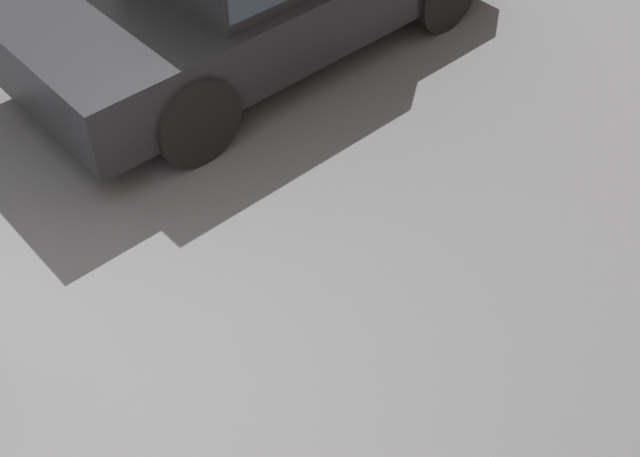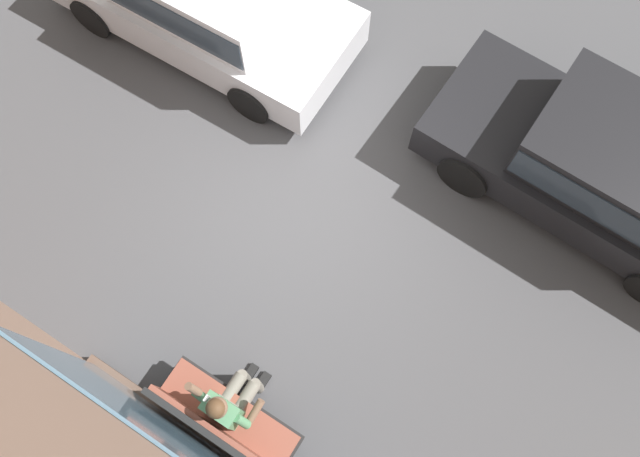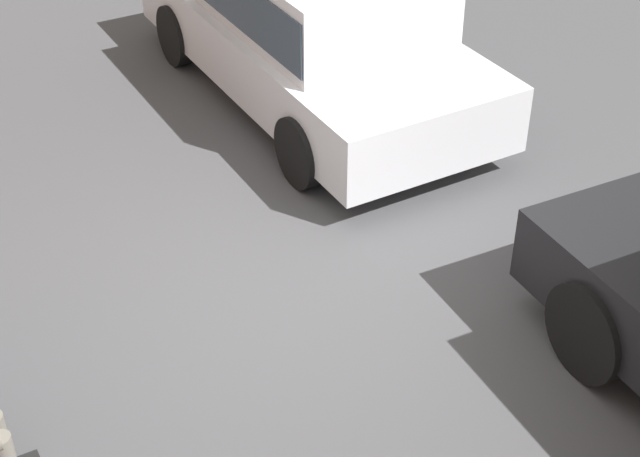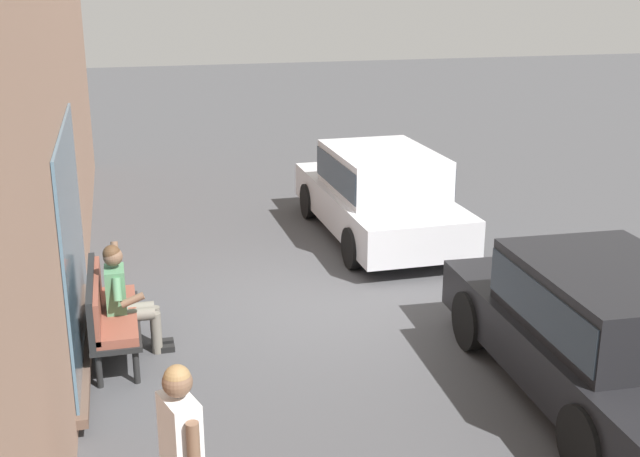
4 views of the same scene
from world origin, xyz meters
The scene contains 1 object.
ground_plane centered at (0.00, 0.00, 0.00)m, with size 60.00×60.00×0.00m, color #424244.
Camera 1 is at (0.79, 2.60, 3.90)m, focal length 45.00 mm.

